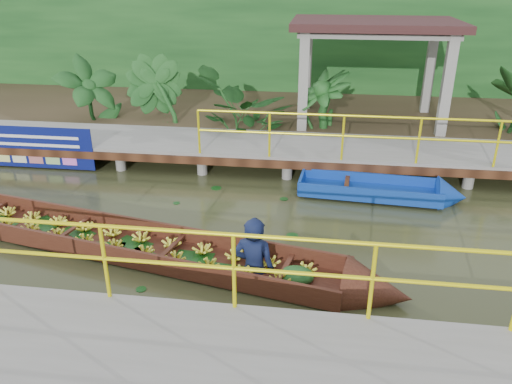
# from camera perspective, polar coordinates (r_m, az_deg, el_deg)

# --- Properties ---
(ground) EXTENTS (80.00, 80.00, 0.00)m
(ground) POSITION_cam_1_polar(r_m,az_deg,el_deg) (9.26, -3.98, -4.45)
(ground) COLOR #2F3219
(ground) RESTS_ON ground
(land_strip) EXTENTS (30.00, 8.00, 0.45)m
(land_strip) POSITION_cam_1_polar(r_m,az_deg,el_deg) (16.11, 1.34, 8.99)
(land_strip) COLOR #332A19
(land_strip) RESTS_ON ground
(far_dock) EXTENTS (16.00, 2.06, 1.66)m
(far_dock) POSITION_cam_1_polar(r_m,az_deg,el_deg) (12.16, -0.75, 5.20)
(far_dock) COLOR gray
(far_dock) RESTS_ON ground
(pavilion) EXTENTS (4.40, 3.00, 3.00)m
(pavilion) POSITION_cam_1_polar(r_m,az_deg,el_deg) (14.40, 13.37, 17.10)
(pavilion) COLOR gray
(pavilion) RESTS_ON ground
(foliage_backdrop) EXTENTS (30.00, 0.80, 4.00)m
(foliage_backdrop) POSITION_cam_1_polar(r_m,az_deg,el_deg) (18.20, 2.33, 16.43)
(foliage_backdrop) COLOR #133B15
(foliage_backdrop) RESTS_ON ground
(vendor_boat) EXTENTS (9.66, 2.93, 2.28)m
(vendor_boat) POSITION_cam_1_polar(r_m,az_deg,el_deg) (8.62, -12.93, -5.28)
(vendor_boat) COLOR #35170E
(vendor_boat) RESTS_ON ground
(moored_blue_boat) EXTENTS (3.47, 1.16, 0.81)m
(moored_blue_boat) POSITION_cam_1_polar(r_m,az_deg,el_deg) (10.87, 17.13, -0.16)
(moored_blue_boat) COLOR #0D3699
(moored_blue_boat) RESTS_ON ground
(blue_banner) EXTENTS (3.26, 0.04, 1.02)m
(blue_banner) POSITION_cam_1_polar(r_m,az_deg,el_deg) (13.10, -24.63, 4.72)
(blue_banner) COLOR #0B135C
(blue_banner) RESTS_ON ground
(tropical_plants) EXTENTS (14.46, 1.46, 1.83)m
(tropical_plants) POSITION_cam_1_polar(r_m,az_deg,el_deg) (13.60, 6.52, 10.97)
(tropical_plants) COLOR #133B15
(tropical_plants) RESTS_ON ground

